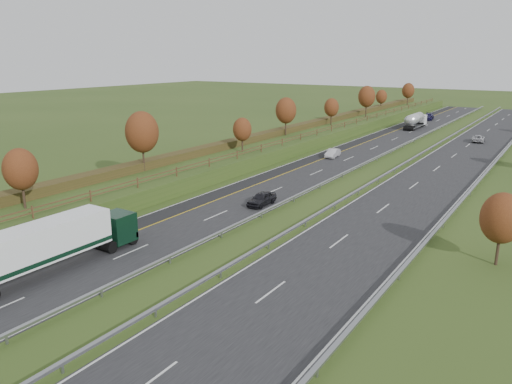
# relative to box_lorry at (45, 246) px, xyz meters

# --- Properties ---
(ground) EXTENTS (400.00, 400.00, 0.00)m
(ground) POSITION_rel_box_lorry_xyz_m (8.82, 50.66, -2.33)
(ground) COLOR #32491A
(ground) RESTS_ON ground
(near_carriageway) EXTENTS (10.50, 200.00, 0.04)m
(near_carriageway) POSITION_rel_box_lorry_xyz_m (0.82, 55.66, -2.31)
(near_carriageway) COLOR black
(near_carriageway) RESTS_ON ground
(far_carriageway) EXTENTS (10.50, 200.00, 0.04)m
(far_carriageway) POSITION_rel_box_lorry_xyz_m (17.32, 55.66, -2.31)
(far_carriageway) COLOR black
(far_carriageway) RESTS_ON ground
(hard_shoulder) EXTENTS (3.00, 200.00, 0.04)m
(hard_shoulder) POSITION_rel_box_lorry_xyz_m (-2.93, 55.66, -2.31)
(hard_shoulder) COLOR black
(hard_shoulder) RESTS_ON ground
(lane_markings) EXTENTS (26.75, 200.00, 0.01)m
(lane_markings) POSITION_rel_box_lorry_xyz_m (7.22, 55.54, -2.28)
(lane_markings) COLOR silver
(lane_markings) RESTS_ON near_carriageway
(embankment_left) EXTENTS (12.00, 200.00, 2.00)m
(embankment_left) POSITION_rel_box_lorry_xyz_m (-12.18, 55.66, -1.33)
(embankment_left) COLOR #32491A
(embankment_left) RESTS_ON ground
(hedge_left) EXTENTS (2.20, 180.00, 1.10)m
(hedge_left) POSITION_rel_box_lorry_xyz_m (-14.18, 55.66, 0.22)
(hedge_left) COLOR #333315
(hedge_left) RESTS_ON embankment_left
(fence_left) EXTENTS (0.12, 189.06, 1.20)m
(fence_left) POSITION_rel_box_lorry_xyz_m (-7.68, 55.25, 0.40)
(fence_left) COLOR #422B19
(fence_left) RESTS_ON embankment_left
(median_barrier_near) EXTENTS (0.32, 200.00, 0.71)m
(median_barrier_near) POSITION_rel_box_lorry_xyz_m (6.52, 55.66, -1.72)
(median_barrier_near) COLOR gray
(median_barrier_near) RESTS_ON ground
(median_barrier_far) EXTENTS (0.32, 200.00, 0.71)m
(median_barrier_far) POSITION_rel_box_lorry_xyz_m (11.62, 55.66, -1.72)
(median_barrier_far) COLOR gray
(median_barrier_far) RESTS_ON ground
(outer_barrier_far) EXTENTS (0.32, 200.00, 0.71)m
(outer_barrier_far) POSITION_rel_box_lorry_xyz_m (23.12, 55.66, -1.71)
(outer_barrier_far) COLOR gray
(outer_barrier_far) RESTS_ON ground
(trees_left) EXTENTS (6.64, 164.30, 7.66)m
(trees_left) POSITION_rel_box_lorry_xyz_m (-11.82, 52.29, 4.04)
(trees_left) COLOR #2D2116
(trees_left) RESTS_ON embankment_left
(box_lorry) EXTENTS (2.58, 16.28, 4.06)m
(box_lorry) POSITION_rel_box_lorry_xyz_m (0.00, 0.00, 0.00)
(box_lorry) COLOR black
(box_lorry) RESTS_ON near_carriageway
(road_tanker) EXTENTS (2.40, 11.22, 3.46)m
(road_tanker) POSITION_rel_box_lorry_xyz_m (1.14, 96.61, -0.47)
(road_tanker) COLOR silver
(road_tanker) RESTS_ON near_carriageway
(car_dark_near) EXTENTS (1.79, 4.36, 1.48)m
(car_dark_near) POSITION_rel_box_lorry_xyz_m (4.11, 24.52, -1.55)
(car_dark_near) COLOR black
(car_dark_near) RESTS_ON near_carriageway
(car_silver_mid) EXTENTS (1.95, 4.42, 1.41)m
(car_silver_mid) POSITION_rel_box_lorry_xyz_m (-0.63, 54.24, -1.58)
(car_silver_mid) COLOR silver
(car_silver_mid) RESTS_ON near_carriageway
(car_small_far) EXTENTS (3.01, 5.93, 1.65)m
(car_small_far) POSITION_rel_box_lorry_xyz_m (-0.42, 114.69, -1.47)
(car_small_far) COLOR #17143E
(car_small_far) RESTS_ON near_carriageway
(car_oncoming) EXTENTS (2.78, 5.08, 1.35)m
(car_oncoming) POSITION_rel_box_lorry_xyz_m (16.95, 83.85, -1.62)
(car_oncoming) COLOR #B1B1B6
(car_oncoming) RESTS_ON far_carriageway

